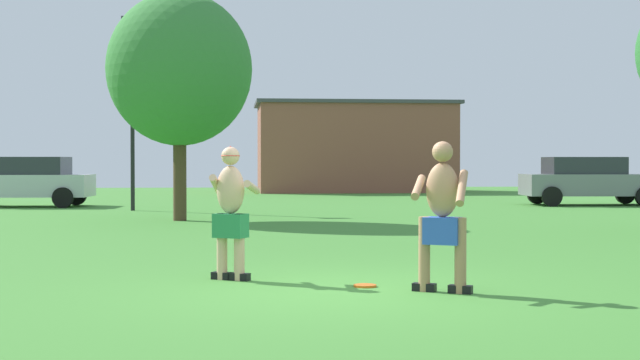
{
  "coord_description": "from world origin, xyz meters",
  "views": [
    {
      "loc": [
        -1.21,
        -10.11,
        1.46
      ],
      "look_at": [
        -0.03,
        1.83,
        1.21
      ],
      "focal_mm": 51.55,
      "sensor_mm": 36.0,
      "label": 1
    }
  ],
  "objects": [
    {
      "name": "frisbee",
      "position": [
        0.35,
        0.38,
        0.01
      ],
      "size": [
        0.27,
        0.27,
        0.03
      ],
      "primitive_type": "cylinder",
      "color": "orange",
      "rests_on": "ground_plane"
    },
    {
      "name": "tree_right_field",
      "position": [
        -2.42,
        12.43,
        3.67
      ],
      "size": [
        3.52,
        3.52,
        5.55
      ],
      "color": "#4C3823",
      "rests_on": "ground_plane"
    },
    {
      "name": "player_with_cap",
      "position": [
        -1.2,
        1.14,
        0.89
      ],
      "size": [
        0.64,
        0.8,
        1.64
      ],
      "color": "black",
      "rests_on": "ground_plane"
    },
    {
      "name": "player_in_blue",
      "position": [
        1.13,
        -0.16,
        0.89
      ],
      "size": [
        0.72,
        0.78,
        1.68
      ],
      "color": "black",
      "rests_on": "ground_plane"
    },
    {
      "name": "car_gray_near_post",
      "position": [
        10.5,
        18.99,
        0.82
      ],
      "size": [
        4.42,
        2.27,
        1.58
      ],
      "color": "slate",
      "rests_on": "ground_plane"
    },
    {
      "name": "ground_plane",
      "position": [
        0.0,
        0.0,
        0.0
      ],
      "size": [
        80.0,
        80.0,
        0.0
      ],
      "primitive_type": "plane",
      "color": "#428433"
    },
    {
      "name": "outbuilding_behind_lot",
      "position": [
        4.63,
        32.73,
        2.1
      ],
      "size": [
        9.31,
        5.0,
        4.2
      ],
      "color": "brown",
      "rests_on": "ground_plane"
    },
    {
      "name": "lamp_post",
      "position": [
        -4.04,
        17.1,
        3.48
      ],
      "size": [
        0.6,
        0.24,
        5.66
      ],
      "color": "black",
      "rests_on": "ground_plane"
    },
    {
      "name": "car_silver_mid_lot",
      "position": [
        -7.73,
        19.77,
        0.82
      ],
      "size": [
        4.41,
        2.25,
        1.58
      ],
      "color": "silver",
      "rests_on": "ground_plane"
    }
  ]
}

